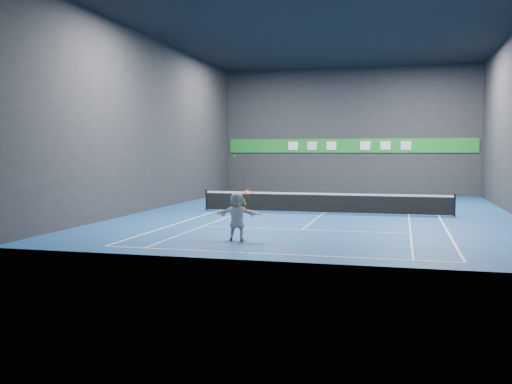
% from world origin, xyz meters
% --- Properties ---
extents(ground, '(26.00, 26.00, 0.00)m').
position_xyz_m(ground, '(0.00, 0.00, 0.00)').
color(ground, navy).
rests_on(ground, ground).
extents(ceiling, '(26.00, 26.00, 0.00)m').
position_xyz_m(ceiling, '(0.00, 0.00, 9.00)').
color(ceiling, black).
rests_on(ceiling, ground).
extents(wall_back, '(18.00, 0.10, 9.00)m').
position_xyz_m(wall_back, '(0.00, 13.00, 4.50)').
color(wall_back, '#262628').
rests_on(wall_back, ground).
extents(wall_front, '(18.00, 0.10, 9.00)m').
position_xyz_m(wall_front, '(0.00, -13.00, 4.50)').
color(wall_front, '#262628').
rests_on(wall_front, ground).
extents(wall_left, '(0.10, 26.00, 9.00)m').
position_xyz_m(wall_left, '(-9.00, 0.00, 4.50)').
color(wall_left, '#262628').
rests_on(wall_left, ground).
extents(baseline_near, '(10.98, 0.08, 0.01)m').
position_xyz_m(baseline_near, '(0.00, -11.89, 0.00)').
color(baseline_near, white).
rests_on(baseline_near, ground).
extents(baseline_far, '(10.98, 0.08, 0.01)m').
position_xyz_m(baseline_far, '(0.00, 11.89, 0.00)').
color(baseline_far, white).
rests_on(baseline_far, ground).
extents(sideline_doubles_left, '(0.08, 23.78, 0.01)m').
position_xyz_m(sideline_doubles_left, '(-5.49, 0.00, 0.00)').
color(sideline_doubles_left, white).
rests_on(sideline_doubles_left, ground).
extents(sideline_doubles_right, '(0.08, 23.78, 0.01)m').
position_xyz_m(sideline_doubles_right, '(5.49, 0.00, 0.00)').
color(sideline_doubles_right, white).
rests_on(sideline_doubles_right, ground).
extents(sideline_singles_left, '(0.06, 23.78, 0.01)m').
position_xyz_m(sideline_singles_left, '(-4.11, 0.00, 0.00)').
color(sideline_singles_left, white).
rests_on(sideline_singles_left, ground).
extents(sideline_singles_right, '(0.06, 23.78, 0.01)m').
position_xyz_m(sideline_singles_right, '(4.11, 0.00, 0.00)').
color(sideline_singles_right, white).
rests_on(sideline_singles_right, ground).
extents(service_line_near, '(8.23, 0.06, 0.01)m').
position_xyz_m(service_line_near, '(0.00, -6.40, 0.00)').
color(service_line_near, white).
rests_on(service_line_near, ground).
extents(service_line_far, '(8.23, 0.06, 0.01)m').
position_xyz_m(service_line_far, '(0.00, 6.40, 0.00)').
color(service_line_far, white).
rests_on(service_line_far, ground).
extents(center_service_line, '(0.06, 12.80, 0.01)m').
position_xyz_m(center_service_line, '(0.00, 0.00, 0.00)').
color(center_service_line, white).
rests_on(center_service_line, ground).
extents(player, '(1.57, 0.51, 1.69)m').
position_xyz_m(player, '(-1.69, -9.67, 0.85)').
color(player, silver).
rests_on(player, ground).
extents(tennis_ball, '(0.07, 0.07, 0.07)m').
position_xyz_m(tennis_ball, '(-1.86, -9.44, 2.89)').
color(tennis_ball, '#C7E726').
rests_on(tennis_ball, player).
extents(tennis_net, '(12.50, 0.10, 1.07)m').
position_xyz_m(tennis_net, '(0.00, 0.00, 0.54)').
color(tennis_net, black).
rests_on(tennis_net, ground).
extents(sponsor_banner, '(17.64, 0.11, 1.00)m').
position_xyz_m(sponsor_banner, '(0.00, 12.93, 3.50)').
color(sponsor_banner, '#1C8128').
rests_on(sponsor_banner, wall_back).
extents(tennis_racket, '(0.48, 0.36, 0.62)m').
position_xyz_m(tennis_racket, '(-1.31, -9.63, 1.65)').
color(tennis_racket, '#B11214').
rests_on(tennis_racket, player).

